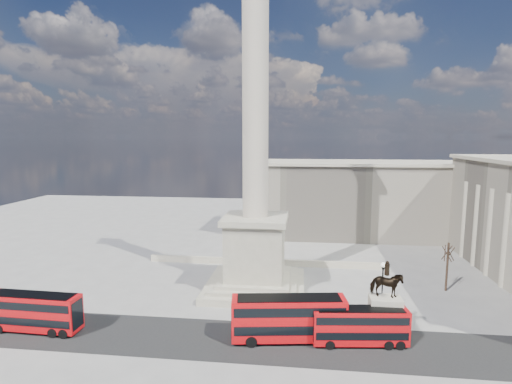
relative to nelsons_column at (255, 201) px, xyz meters
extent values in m
plane|color=gray|center=(0.00, -5.00, -12.92)|extent=(180.00, 180.00, 0.00)
cube|color=#272727|center=(5.00, -15.00, -12.91)|extent=(120.00, 9.00, 0.01)
cube|color=#AEA891|center=(0.00, 0.00, -12.42)|extent=(14.00, 14.00, 1.00)
cube|color=#AEA891|center=(0.00, 0.00, -11.67)|extent=(12.00, 12.00, 0.50)
cube|color=#AEA891|center=(0.00, 0.00, -11.17)|extent=(10.00, 10.00, 0.50)
cube|color=#AEA891|center=(0.00, 0.00, -6.92)|extent=(8.00, 8.00, 8.00)
cube|color=#AEA891|center=(0.00, 0.00, -2.52)|extent=(9.00, 9.00, 0.80)
cylinder|color=beige|center=(0.00, 0.00, 14.88)|extent=(3.60, 3.60, 34.00)
cube|color=#B9B199|center=(0.00, 11.00, -12.37)|extent=(40.00, 0.60, 1.10)
cube|color=#B2A892|center=(20.00, 35.00, -4.92)|extent=(50.00, 16.00, 16.00)
cube|color=#B9B199|center=(20.00, 35.00, 3.38)|extent=(51.00, 17.00, 0.60)
cube|color=red|center=(-23.51, -15.59, -10.58)|extent=(10.88, 2.80, 3.98)
cube|color=black|center=(-23.51, -15.59, -11.30)|extent=(10.45, 2.84, 0.88)
cube|color=black|center=(-23.51, -15.59, -9.53)|extent=(10.45, 2.84, 0.88)
cube|color=black|center=(-23.51, -15.59, -8.57)|extent=(9.79, 2.52, 0.06)
cylinder|color=black|center=(-27.07, -15.48, -12.38)|extent=(1.16, 2.61, 1.08)
cylinder|color=black|center=(-20.49, -15.69, -12.38)|extent=(1.16, 2.61, 1.08)
cylinder|color=black|center=(-19.19, -15.73, -12.38)|extent=(1.16, 2.61, 1.08)
cube|color=red|center=(5.33, -14.46, -10.28)|extent=(12.48, 4.42, 4.50)
cube|color=black|center=(5.33, -14.46, -11.09)|extent=(12.00, 4.41, 1.00)
cube|color=black|center=(5.33, -14.46, -9.09)|extent=(12.00, 4.41, 1.00)
cube|color=black|center=(5.33, -14.46, -8.00)|extent=(11.23, 3.97, 0.07)
cylinder|color=black|center=(1.34, -15.01, -12.31)|extent=(1.60, 3.04, 1.22)
cylinder|color=black|center=(8.72, -13.99, -12.31)|extent=(1.60, 3.04, 1.22)
cylinder|color=black|center=(10.17, -13.79, -12.31)|extent=(1.60, 3.04, 1.22)
cube|color=red|center=(12.87, -14.37, -10.76)|extent=(10.19, 3.35, 3.68)
cube|color=black|center=(12.87, -14.37, -11.42)|extent=(9.80, 3.36, 0.82)
cube|color=black|center=(12.87, -14.37, -9.78)|extent=(9.80, 3.36, 0.82)
cube|color=black|center=(12.87, -14.37, -8.89)|extent=(9.17, 3.01, 0.05)
cylinder|color=black|center=(9.59, -14.73, -12.42)|extent=(1.25, 2.49, 1.00)
cylinder|color=black|center=(15.65, -14.07, -12.42)|extent=(1.25, 2.49, 1.00)
cylinder|color=black|center=(16.85, -13.94, -12.42)|extent=(1.25, 2.49, 1.00)
cylinder|color=black|center=(16.49, -7.10, -12.65)|extent=(0.46, 0.46, 0.52)
cylinder|color=black|center=(16.49, -7.10, -9.77)|extent=(0.17, 0.17, 6.30)
cylinder|color=black|center=(16.49, -7.10, -6.72)|extent=(0.31, 0.31, 0.31)
sphere|color=silver|center=(16.49, -7.10, -6.36)|extent=(0.59, 0.59, 0.59)
cube|color=#B9B199|center=(15.79, -12.54, -12.65)|extent=(4.24, 3.18, 0.53)
cube|color=#B9B199|center=(15.79, -12.54, -10.58)|extent=(3.39, 2.33, 4.67)
imported|color=black|center=(15.79, -12.54, -6.82)|extent=(3.61, 2.11, 2.86)
cylinder|color=black|center=(15.79, -12.54, -5.09)|extent=(0.53, 0.53, 1.27)
sphere|color=black|center=(15.79, -12.54, -4.34)|extent=(0.38, 0.38, 0.38)
cylinder|color=#332319|center=(27.34, 2.52, -9.37)|extent=(0.30, 0.30, 7.09)
imported|color=black|center=(12.78, -11.50, -12.09)|extent=(0.71, 0.61, 1.66)
imported|color=black|center=(15.34, -7.97, -12.10)|extent=(0.74, 1.04, 1.64)
camera|label=1|loc=(6.59, -55.30, 9.03)|focal=28.00mm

